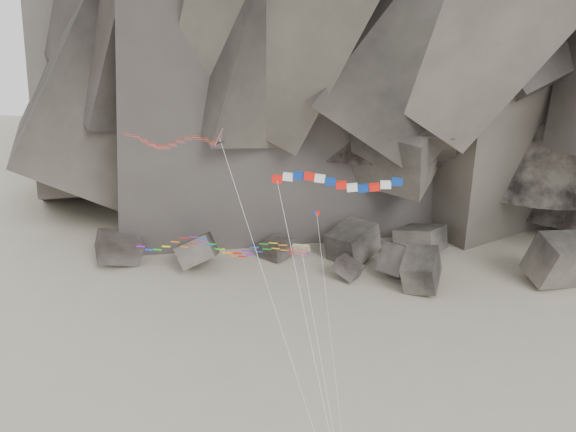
% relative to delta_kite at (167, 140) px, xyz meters
% --- Properties ---
extents(ground, '(260.00, 260.00, 0.00)m').
position_rel_delta_kite_xyz_m(ground, '(11.83, -1.85, -25.32)').
color(ground, '#9C957E').
rests_on(ground, ground).
extents(boulder_field, '(68.70, 19.11, 8.32)m').
position_rel_delta_kite_xyz_m(boulder_field, '(12.42, 31.89, -23.30)').
color(boulder_field, '#47423F').
rests_on(boulder_field, ground).
extents(delta_kite, '(21.02, 15.66, 25.03)m').
position_rel_delta_kite_xyz_m(delta_kite, '(0.00, 0.00, 0.00)').
color(delta_kite, red).
rests_on(delta_kite, ground).
extents(banner_kite, '(10.09, 15.87, 21.61)m').
position_rel_delta_kite_xyz_m(banner_kite, '(13.48, 0.32, -2.89)').
color(banner_kite, red).
rests_on(banner_kite, ground).
extents(parafoil_kite, '(20.43, 14.90, 15.75)m').
position_rel_delta_kite_xyz_m(parafoil_kite, '(3.54, -0.45, -8.63)').
color(parafoil_kite, '#E7F80D').
rests_on(parafoil_kite, ground).
extents(pennant_kite, '(5.38, 16.28, 17.99)m').
position_rel_delta_kite_xyz_m(pennant_kite, '(13.08, -2.42, -10.22)').
color(pennant_kite, red).
rests_on(pennant_kite, ground).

